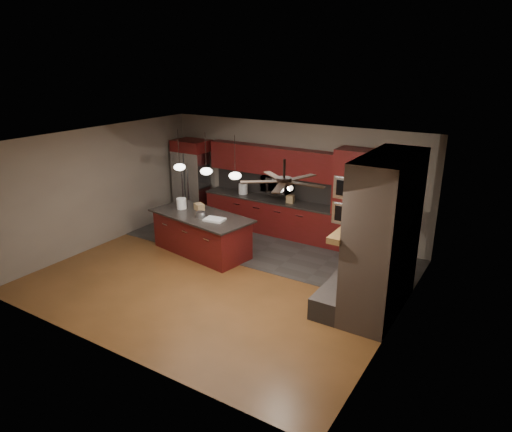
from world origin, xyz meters
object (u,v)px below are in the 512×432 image
Objects in this scene: white_bucket at (181,203)px; kitchen_island at (202,233)px; paint_can at (201,215)px; paint_tray at (215,220)px; cardboard_box at (199,207)px; counter_box at (290,199)px; counter_bucket at (243,189)px; microwave at (278,184)px; oven_tower at (352,201)px; refrigerator at (193,179)px.

kitchen_island is at bearing -10.20° from white_bucket.
paint_can reaches higher than kitchen_island.
paint_tray is 0.84m from cardboard_box.
counter_box is (1.93, 1.79, -0.05)m from white_bucket.
cardboard_box reaches higher than paint_tray.
microwave is at bearing 2.87° from counter_bucket.
oven_tower is at bearing 44.28° from kitchen_island.
cardboard_box is at bearing 144.01° from paint_tray.
counter_box is at bearing 62.13° from paint_tray.
oven_tower is 3.44m from paint_can.
microwave is at bearing 71.11° from paint_can.
cardboard_box reaches higher than kitchen_island.
microwave is 2.10m from cardboard_box.
white_bucket is 0.82m from paint_can.
oven_tower is at bearing 37.76° from paint_can.
paint_can is at bearing -18.83° from white_bucket.
refrigerator is 2.22m from cardboard_box.
paint_can is at bearing -41.35° from kitchen_island.
refrigerator reaches higher than counter_box.
white_bucket is 0.57× the size of paint_tray.
counter_bucket is 1.37× the size of counter_box.
counter_bucket is (-0.64, 2.11, 0.09)m from paint_tray.
white_bucket is 1.19m from paint_tray.
white_bucket is at bearing 161.17° from paint_can.
oven_tower is 12.05× the size of paint_can.
cardboard_box is (0.42, 0.13, -0.05)m from white_bucket.
counter_box is at bearing 42.87° from white_bucket.
oven_tower is 3.52m from cardboard_box.
counter_box reaches higher than paint_can.
cardboard_box is 1.21× the size of counter_box.
paint_tray is at bearing -73.14° from counter_bucket.
kitchen_island is 0.89m from white_bucket.
paint_tray is 2.21m from counter_bucket.
white_bucket is 1.25× the size of paint_can.
cardboard_box is at bearing -93.24° from counter_bucket.
kitchen_island is 13.21× the size of counter_box.
oven_tower is at bearing -1.66° from microwave.
cardboard_box is (-0.24, 0.25, 0.53)m from kitchen_island.
paint_can is at bearing -47.41° from refrigerator.
oven_tower reaches higher than paint_tray.
refrigerator is 11.15× the size of counter_box.
refrigerator reaches higher than kitchen_island.
refrigerator reaches higher than counter_bucket.
refrigerator is at bearing 142.51° from kitchen_island.
cardboard_box is at bearing 143.10° from kitchen_island.
counter_box is at bearing 73.94° from cardboard_box.
paint_tray is 2.22× the size of counter_box.
white_bucket is at bearing -58.36° from refrigerator.
counter_box is at bearing 66.00° from kitchen_island.
paint_tray is at bearing -99.38° from microwave.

